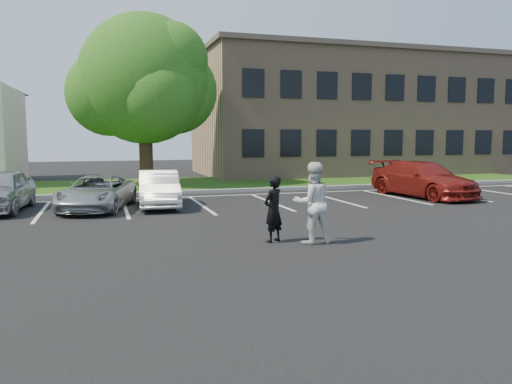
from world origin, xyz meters
TOP-DOWN VIEW (x-y plane):
  - ground_plane at (0.00, 0.00)m, footprint 90.00×90.00m
  - curb at (0.00, 12.00)m, footprint 40.00×0.30m
  - grass_strip at (0.00, 16.00)m, footprint 44.00×8.00m
  - stall_lines at (1.40, 8.95)m, footprint 34.00×5.36m
  - office_building at (14.00, 21.99)m, footprint 22.40×10.40m
  - tree at (-1.25, 16.08)m, footprint 7.80×7.20m
  - man_black_suit at (0.43, 0.94)m, footprint 0.71×0.66m
  - man_white_shirt at (1.29, 0.53)m, footprint 0.98×0.78m
  - car_silver_west at (-6.98, 8.56)m, footprint 2.11×4.45m
  - car_silver_minivan at (-3.76, 7.94)m, footprint 3.15×4.74m
  - car_white_sedan at (-1.56, 8.09)m, footprint 1.70×4.13m
  - car_red_compact at (9.63, 7.78)m, footprint 2.80×5.49m

SIDE VIEW (x-z plane):
  - ground_plane at x=0.00m, z-range 0.00..0.00m
  - stall_lines at x=1.40m, z-range 0.00..0.01m
  - grass_strip at x=0.00m, z-range 0.00..0.08m
  - curb at x=0.00m, z-range 0.00..0.15m
  - car_silver_minivan at x=-3.76m, z-range 0.00..1.21m
  - car_white_sedan at x=-1.56m, z-range 0.00..1.33m
  - car_silver_west at x=-6.98m, z-range 0.00..1.47m
  - car_red_compact at x=9.63m, z-range 0.00..1.53m
  - man_black_suit at x=0.43m, z-range 0.00..1.64m
  - man_white_shirt at x=1.29m, z-range 0.00..1.98m
  - office_building at x=14.00m, z-range 0.01..8.31m
  - tree at x=-1.25m, z-range 0.95..9.75m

